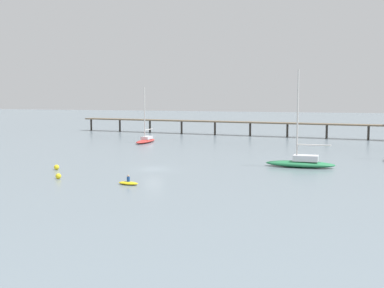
{
  "coord_description": "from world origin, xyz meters",
  "views": [
    {
      "loc": [
        23.77,
        -65.85,
        10.68
      ],
      "look_at": [
        0.0,
        19.74,
        1.5
      ],
      "focal_mm": 47.92,
      "sensor_mm": 36.0,
      "label": 1
    }
  ],
  "objects_px": {
    "mooring_buoy_near": "(58,176)",
    "mooring_buoy_outer": "(57,167)",
    "dinghy_yellow": "(128,183)",
    "sailboat_red": "(146,139)",
    "sailboat_green": "(301,162)",
    "pier": "(286,121)"
  },
  "relations": [
    {
      "from": "pier",
      "to": "mooring_buoy_near",
      "type": "distance_m",
      "value": 69.08
    },
    {
      "from": "sailboat_red",
      "to": "mooring_buoy_outer",
      "type": "height_order",
      "value": "sailboat_red"
    },
    {
      "from": "sailboat_red",
      "to": "dinghy_yellow",
      "type": "relative_size",
      "value": 4.39
    },
    {
      "from": "dinghy_yellow",
      "to": "mooring_buoy_near",
      "type": "height_order",
      "value": "dinghy_yellow"
    },
    {
      "from": "sailboat_red",
      "to": "mooring_buoy_outer",
      "type": "relative_size",
      "value": 16.25
    },
    {
      "from": "dinghy_yellow",
      "to": "mooring_buoy_near",
      "type": "bearing_deg",
      "value": 172.55
    },
    {
      "from": "pier",
      "to": "sailboat_green",
      "type": "bearing_deg",
      "value": -82.23
    },
    {
      "from": "dinghy_yellow",
      "to": "mooring_buoy_outer",
      "type": "xyz_separation_m",
      "value": [
        -13.74,
        7.7,
        0.14
      ]
    },
    {
      "from": "pier",
      "to": "mooring_buoy_outer",
      "type": "relative_size",
      "value": 115.91
    },
    {
      "from": "sailboat_red",
      "to": "mooring_buoy_near",
      "type": "bearing_deg",
      "value": -83.07
    },
    {
      "from": "mooring_buoy_near",
      "to": "mooring_buoy_outer",
      "type": "distance_m",
      "value": 7.57
    },
    {
      "from": "mooring_buoy_outer",
      "to": "mooring_buoy_near",
      "type": "bearing_deg",
      "value": -58.09
    },
    {
      "from": "mooring_buoy_near",
      "to": "mooring_buoy_outer",
      "type": "xyz_separation_m",
      "value": [
        -4.0,
        6.42,
        0.01
      ]
    },
    {
      "from": "mooring_buoy_outer",
      "to": "sailboat_red",
      "type": "bearing_deg",
      "value": 92.13
    },
    {
      "from": "sailboat_green",
      "to": "sailboat_red",
      "type": "bearing_deg",
      "value": 141.27
    },
    {
      "from": "sailboat_green",
      "to": "mooring_buoy_outer",
      "type": "bearing_deg",
      "value": -160.43
    },
    {
      "from": "dinghy_yellow",
      "to": "mooring_buoy_outer",
      "type": "distance_m",
      "value": 15.75
    },
    {
      "from": "pier",
      "to": "mooring_buoy_near",
      "type": "bearing_deg",
      "value": -108.13
    },
    {
      "from": "dinghy_yellow",
      "to": "mooring_buoy_outer",
      "type": "relative_size",
      "value": 3.7
    },
    {
      "from": "pier",
      "to": "sailboat_green",
      "type": "xyz_separation_m",
      "value": [
        6.52,
        -47.77,
        -3.08
      ]
    },
    {
      "from": "dinghy_yellow",
      "to": "sailboat_green",
      "type": "bearing_deg",
      "value": 46.26
    },
    {
      "from": "sailboat_red",
      "to": "mooring_buoy_outer",
      "type": "distance_m",
      "value": 38.18
    }
  ]
}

